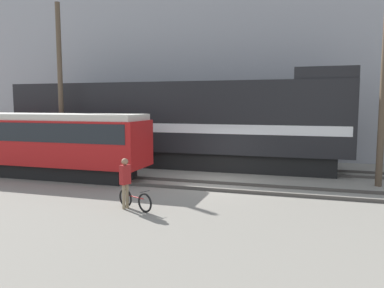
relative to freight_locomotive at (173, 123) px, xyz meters
name	(u,v)px	position (x,y,z in m)	size (l,w,h in m)	color
ground_plane	(218,183)	(3.63, -3.97, -2.57)	(120.00, 120.00, 0.00)	gray
track_near	(213,186)	(3.63, -4.89, -2.50)	(60.00, 1.50, 0.14)	#47423D
track_far	(234,168)	(3.63, 0.00, -2.50)	(60.00, 1.50, 0.14)	#47423D
building_backdrop	(253,67)	(3.63, 7.25, 3.82)	(49.00, 6.00, 12.79)	#99999E
freight_locomotive	(173,123)	(0.00, 0.00, 0.00)	(19.98, 3.04, 5.51)	black
streetcar	(27,140)	(-6.26, -4.89, -0.74)	(12.99, 2.54, 3.21)	black
bicycle	(135,200)	(1.83, -9.09, -2.23)	(1.59, 0.79, 0.74)	black
person	(125,178)	(1.45, -9.08, -1.46)	(0.35, 0.42, 1.81)	#8C7A5B
utility_pole_left	(60,87)	(-5.93, -2.45, 2.08)	(0.28, 0.28, 9.31)	#4C3D2D
utility_pole_center	(383,99)	(10.70, -2.45, 1.33)	(0.29, 0.29, 7.80)	#4C3D2D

